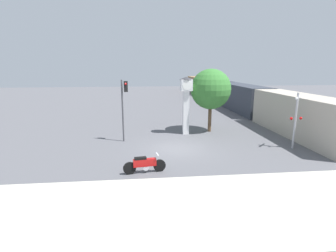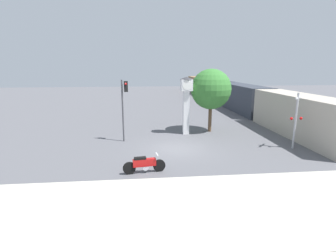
{
  "view_description": "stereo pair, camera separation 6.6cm",
  "coord_description": "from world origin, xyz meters",
  "px_view_note": "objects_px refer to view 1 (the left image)",
  "views": [
    {
      "loc": [
        -2.46,
        -17.53,
        5.67
      ],
      "look_at": [
        -0.57,
        0.37,
        1.58
      ],
      "focal_mm": 28.0,
      "sensor_mm": 36.0,
      "label": 1
    },
    {
      "loc": [
        -2.4,
        -17.53,
        5.67
      ],
      "look_at": [
        -0.57,
        0.37,
        1.58
      ],
      "focal_mm": 28.0,
      "sensor_mm": 36.0,
      "label": 2
    }
  ],
  "objects_px": {
    "railroad_crossing_signal": "(296,119)",
    "street_tree": "(211,89)",
    "freight_train": "(226,93)",
    "traffic_light": "(124,100)",
    "clock_tower": "(186,97)",
    "motorcycle": "(145,164)"
  },
  "relations": [
    {
      "from": "freight_train",
      "to": "railroad_crossing_signal",
      "type": "bearing_deg",
      "value": -96.25
    },
    {
      "from": "clock_tower",
      "to": "street_tree",
      "type": "bearing_deg",
      "value": 15.0
    },
    {
      "from": "motorcycle",
      "to": "clock_tower",
      "type": "distance_m",
      "value": 9.42
    },
    {
      "from": "freight_train",
      "to": "motorcycle",
      "type": "bearing_deg",
      "value": -116.74
    },
    {
      "from": "traffic_light",
      "to": "railroad_crossing_signal",
      "type": "xyz_separation_m",
      "value": [
        11.92,
        -3.09,
        -1.07
      ]
    },
    {
      "from": "clock_tower",
      "to": "street_tree",
      "type": "height_order",
      "value": "street_tree"
    },
    {
      "from": "railroad_crossing_signal",
      "to": "motorcycle",
      "type": "bearing_deg",
      "value": -162.43
    },
    {
      "from": "railroad_crossing_signal",
      "to": "street_tree",
      "type": "height_order",
      "value": "street_tree"
    },
    {
      "from": "freight_train",
      "to": "street_tree",
      "type": "xyz_separation_m",
      "value": [
        -7.07,
        -17.0,
        2.05
      ]
    },
    {
      "from": "motorcycle",
      "to": "clock_tower",
      "type": "height_order",
      "value": "clock_tower"
    },
    {
      "from": "freight_train",
      "to": "street_tree",
      "type": "bearing_deg",
      "value": -112.59
    },
    {
      "from": "clock_tower",
      "to": "railroad_crossing_signal",
      "type": "height_order",
      "value": "clock_tower"
    },
    {
      "from": "railroad_crossing_signal",
      "to": "clock_tower",
      "type": "bearing_deg",
      "value": 144.57
    },
    {
      "from": "motorcycle",
      "to": "railroad_crossing_signal",
      "type": "bearing_deg",
      "value": 9.33
    },
    {
      "from": "clock_tower",
      "to": "railroad_crossing_signal",
      "type": "xyz_separation_m",
      "value": [
        6.87,
        -4.89,
        -1.05
      ]
    },
    {
      "from": "freight_train",
      "to": "street_tree",
      "type": "distance_m",
      "value": 18.53
    },
    {
      "from": "freight_train",
      "to": "traffic_light",
      "type": "distance_m",
      "value": 24.21
    },
    {
      "from": "motorcycle",
      "to": "street_tree",
      "type": "distance_m",
      "value": 11.14
    },
    {
      "from": "motorcycle",
      "to": "clock_tower",
      "type": "relative_size",
      "value": 0.48
    },
    {
      "from": "clock_tower",
      "to": "traffic_light",
      "type": "xyz_separation_m",
      "value": [
        -5.05,
        -1.8,
        0.02
      ]
    },
    {
      "from": "motorcycle",
      "to": "traffic_light",
      "type": "distance_m",
      "value": 7.12
    },
    {
      "from": "freight_train",
      "to": "railroad_crossing_signal",
      "type": "height_order",
      "value": "railroad_crossing_signal"
    }
  ]
}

